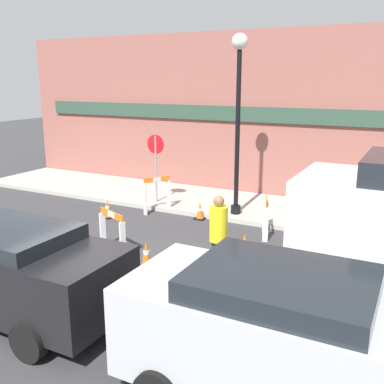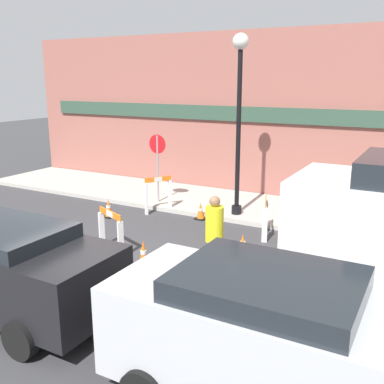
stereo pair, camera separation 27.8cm
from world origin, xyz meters
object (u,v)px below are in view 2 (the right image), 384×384
(stop_sign, at_px, (158,157))
(parked_car_1, at_px, (1,262))
(streetlamp_post, at_px, (239,101))
(person_worker, at_px, (214,236))
(parked_car_2, at_px, (266,332))

(stop_sign, xyz_separation_m, parked_car_1, (1.36, -6.99, -0.66))
(streetlamp_post, xyz_separation_m, person_worker, (1.27, -4.08, -2.41))
(streetlamp_post, relative_size, stop_sign, 2.34)
(stop_sign, bearing_deg, parked_car_1, 102.36)
(streetlamp_post, height_order, parked_car_1, streetlamp_post)
(stop_sign, relative_size, parked_car_2, 0.55)
(streetlamp_post, bearing_deg, stop_sign, 178.82)
(person_worker, distance_m, parked_car_1, 3.90)
(stop_sign, distance_m, parked_car_1, 7.15)
(stop_sign, bearing_deg, parked_car_2, 132.49)
(stop_sign, relative_size, parked_car_1, 0.49)
(stop_sign, height_order, parked_car_1, stop_sign)
(streetlamp_post, relative_size, person_worker, 2.84)
(person_worker, height_order, parked_car_2, person_worker)
(person_worker, bearing_deg, stop_sign, 2.04)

